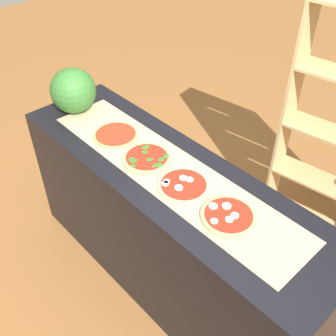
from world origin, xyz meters
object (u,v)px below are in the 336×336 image
at_px(pizza_mozzarella_2, 183,185).
at_px(pizza_mozzarella_3, 228,216).
at_px(watermelon, 73,91).
at_px(pizza_spinach_1, 147,158).
at_px(pizza_plain_0, 116,135).

height_order(pizza_mozzarella_2, pizza_mozzarella_3, pizza_mozzarella_3).
bearing_deg(pizza_mozzarella_3, pizza_mozzarella_2, -178.88).
height_order(pizza_mozzarella_2, watermelon, watermelon).
bearing_deg(pizza_mozzarella_2, pizza_spinach_1, 178.98).
xyz_separation_m(pizza_mozzarella_2, pizza_mozzarella_3, (0.30, 0.01, 0.00)).
xyz_separation_m(pizza_mozzarella_2, watermelon, (-1.02, 0.00, 0.14)).
height_order(pizza_mozzarella_3, watermelon, watermelon).
bearing_deg(pizza_spinach_1, pizza_plain_0, 178.13).
bearing_deg(pizza_plain_0, pizza_spinach_1, -1.87).
bearing_deg(watermelon, pizza_plain_0, 1.65).
xyz_separation_m(pizza_spinach_1, pizza_mozzarella_2, (0.30, -0.01, -0.00)).
bearing_deg(pizza_mozzarella_2, pizza_mozzarella_3, 1.12).
distance_m(pizza_mozzarella_2, watermelon, 1.03).
xyz_separation_m(pizza_mozzarella_3, watermelon, (-1.32, -0.00, 0.13)).
bearing_deg(pizza_mozzarella_3, watermelon, -179.89).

